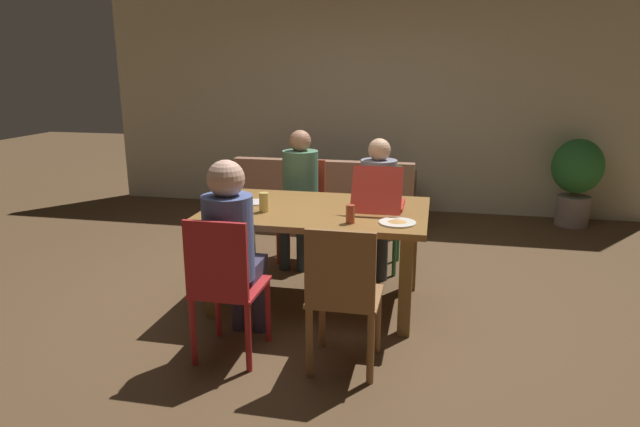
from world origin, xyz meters
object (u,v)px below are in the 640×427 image
Objects in this scene: dining_table at (317,221)px; chair_1 at (224,283)px; chair_3 at (343,295)px; person_1 at (232,241)px; plate_1 at (256,202)px; couch at (327,199)px; drinking_glass_2 at (350,214)px; person_2 at (377,195)px; chair_0 at (303,208)px; pizza_box_0 at (379,201)px; drinking_glass_1 at (217,204)px; person_0 at (299,187)px; chair_2 at (379,211)px; plate_0 at (397,222)px; potted_plant at (577,175)px; drinking_glass_0 at (264,202)px.

chair_1 reaches higher than dining_table.
chair_3 reaches higher than dining_table.
person_1 is 0.78m from chair_3.
couch is (0.12, 2.29, -0.50)m from plate_1.
dining_table is 0.50m from drinking_glass_2.
chair_0 is at bearing 165.66° from person_2.
chair_0 reaches higher than couch.
drinking_glass_1 is at bearing -162.88° from pizza_box_0.
pizza_box_0 is (0.82, -0.90, 0.32)m from chair_0.
drinking_glass_2 reaches higher than drinking_glass_1.
dining_table is 0.81× the size of couch.
chair_0 is 0.27m from person_0.
person_2 is (0.00, -0.16, 0.18)m from chair_2.
dining_table is 15.15× the size of drinking_glass_1.
chair_3 reaches higher than plate_0.
pizza_box_0 is at bearing 13.89° from dining_table.
chair_1 is 8.61× the size of drinking_glass_1.
person_2 reaches higher than plate_0.
chair_3 is 4.29m from potted_plant.
pizza_box_0 reaches higher than chair_1.
drinking_glass_2 is at bearing -27.07° from plate_1.
chair_3 is at bearing -90.00° from chair_2.
drinking_glass_0 is 4.08m from potted_plant.
drinking_glass_0 reaches higher than drinking_glass_2.
person_2 is 0.58× the size of couch.
person_0 reaches higher than chair_2.
chair_3 is 6.43× the size of drinking_glass_0.
dining_table is at bearing -113.81° from person_2.
pizza_box_0 reaches higher than chair_2.
pizza_box_0 reaches higher than couch.
chair_3 is at bearing -111.00° from plate_0.
drinking_glass_1 is at bearing -160.83° from dining_table.
pizza_box_0 is 0.45m from plate_0.
dining_table is at bearing 66.54° from person_1.
dining_table is at bearing -80.60° from couch.
drinking_glass_0 reaches higher than couch.
person_2 reaches higher than drinking_glass_2.
chair_1 is 1.73× the size of pizza_box_0.
plate_0 is 2.88m from couch.
person_2 is at bearing -4.68° from person_0.
person_2 is 10.91× the size of drinking_glass_1.
couch is 2.03× the size of potted_plant.
dining_table is 0.91m from person_2.
potted_plant reaches higher than drinking_glass_2.
pizza_box_0 is (0.82, 1.11, 0.29)m from chair_1.
pizza_box_0 is at bearing -126.86° from potted_plant.
dining_table is 1.81× the size of chair_2.
chair_1 is at bearing -90.00° from chair_0.
drinking_glass_1 is at bearing 114.24° from chair_1.
drinking_glass_1 reaches higher than couch.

